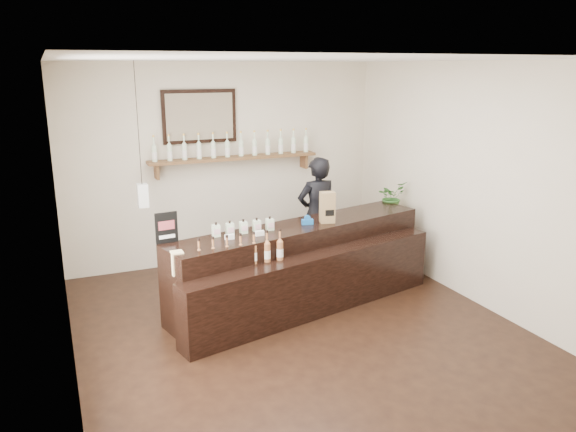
{
  "coord_description": "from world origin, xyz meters",
  "views": [
    {
      "loc": [
        -2.28,
        -5.06,
        2.74
      ],
      "look_at": [
        0.19,
        0.7,
        1.06
      ],
      "focal_mm": 35.0,
      "sensor_mm": 36.0,
      "label": 1
    }
  ],
  "objects": [
    {
      "name": "potted_plant",
      "position": [
        2.0,
        1.29,
        1.0
      ],
      "size": [
        0.47,
        0.44,
        0.42
      ],
      "primitive_type": "imported",
      "rotation": [
        0.0,
        0.0,
        0.34
      ],
      "color": "#366D2B",
      "rests_on": "side_cabinet"
    },
    {
      "name": "counter",
      "position": [
        0.34,
        0.58,
        0.44
      ],
      "size": [
        3.39,
        1.64,
        1.09
      ],
      "color": "black",
      "rests_on": "ground"
    },
    {
      "name": "shopkeeper",
      "position": [
        0.99,
        1.55,
        0.89
      ],
      "size": [
        0.66,
        0.45,
        1.78
      ],
      "primitive_type": "imported",
      "rotation": [
        0.0,
        0.0,
        3.17
      ],
      "color": "black",
      "rests_on": "ground"
    },
    {
      "name": "back_wall_decor",
      "position": [
        -0.15,
        2.37,
        1.76
      ],
      "size": [
        2.66,
        0.96,
        1.69
      ],
      "color": "brown",
      "rests_on": "ground"
    },
    {
      "name": "side_cabinet",
      "position": [
        2.0,
        1.29,
        0.39
      ],
      "size": [
        0.55,
        0.64,
        0.79
      ],
      "color": "brown",
      "rests_on": "ground"
    },
    {
      "name": "room_shell",
      "position": [
        0.0,
        0.0,
        1.7
      ],
      "size": [
        5.0,
        5.0,
        5.0
      ],
      "color": "beige",
      "rests_on": "ground"
    },
    {
      "name": "ground",
      "position": [
        0.0,
        0.0,
        0.0
      ],
      "size": [
        5.0,
        5.0,
        0.0
      ],
      "primitive_type": "plane",
      "color": "black",
      "rests_on": "ground"
    },
    {
      "name": "tape_dispenser",
      "position": [
        0.44,
        0.69,
        0.98
      ],
      "size": [
        0.14,
        0.07,
        0.11
      ],
      "color": "#175CA6",
      "rests_on": "counter"
    },
    {
      "name": "paper_bag",
      "position": [
        0.69,
        0.67,
        1.12
      ],
      "size": [
        0.19,
        0.16,
        0.37
      ],
      "color": "olive",
      "rests_on": "counter"
    },
    {
      "name": "promo_sign",
      "position": [
        -1.22,
        0.63,
        1.1
      ],
      "size": [
        0.24,
        0.04,
        0.33
      ],
      "color": "black",
      "rests_on": "counter"
    }
  ]
}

